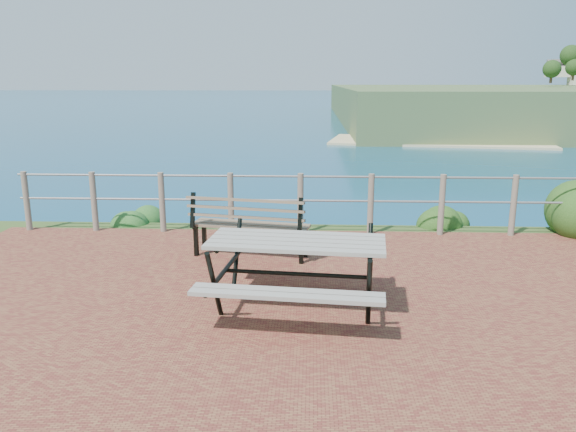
% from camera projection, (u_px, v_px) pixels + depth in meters
% --- Properties ---
extents(ground, '(10.00, 7.00, 0.12)m').
position_uv_depth(ground, '(293.00, 316.00, 6.09)').
color(ground, maroon).
rests_on(ground, ground).
extents(ocean, '(1200.00, 1200.00, 0.00)m').
position_uv_depth(ocean, '(312.00, 87.00, 200.24)').
color(ocean, '#12626E').
rests_on(ocean, ground).
extents(safety_railing, '(9.40, 0.10, 1.00)m').
position_uv_depth(safety_railing, '(300.00, 200.00, 9.20)').
color(safety_railing, '#6B5B4C').
rests_on(safety_railing, ground).
extents(picnic_table, '(1.97, 1.64, 0.80)m').
position_uv_depth(picnic_table, '(296.00, 267.00, 6.12)').
color(picnic_table, gray).
rests_on(picnic_table, ground).
extents(park_bench, '(1.73, 0.73, 0.95)m').
position_uv_depth(park_bench, '(250.00, 215.00, 7.96)').
color(park_bench, brown).
rests_on(park_bench, ground).
extents(shrub_lip_west, '(0.68, 0.68, 0.39)m').
position_uv_depth(shrub_lip_west, '(134.00, 221.00, 10.21)').
color(shrub_lip_west, '#1F541F').
rests_on(shrub_lip_west, ground).
extents(shrub_lip_east, '(0.78, 0.78, 0.53)m').
position_uv_depth(shrub_lip_east, '(442.00, 222.00, 10.09)').
color(shrub_lip_east, '#1E4114').
rests_on(shrub_lip_east, ground).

